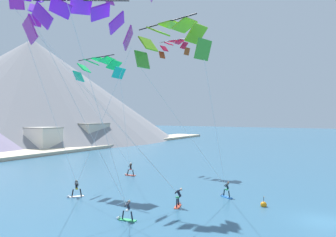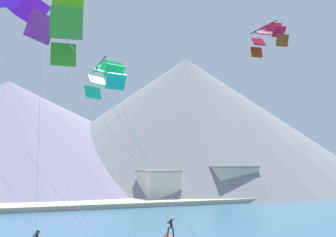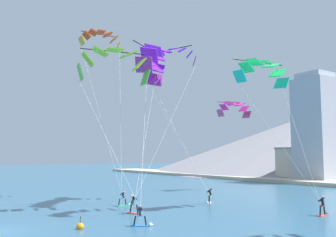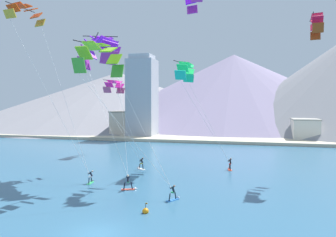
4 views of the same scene
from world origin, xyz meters
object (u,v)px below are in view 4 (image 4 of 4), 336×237
object	(u,v)px
kitesurfer_far_right	(174,195)
parafoil_kite_distant_high_outer	(114,85)
kitesurfer_near_lead	(230,166)
parafoil_kite_mid_center	(26,13)
parafoil_kite_far_left	(99,50)
kitesurfer_mid_center	(91,179)
parafoil_kite_distant_mid_solo	(316,23)
parafoil_kite_far_right	(100,56)
race_marker_buoy	(146,211)
kitesurfer_near_trail	(130,185)
parafoil_kite_near_trail	(101,44)
parafoil_kite_near_lead	(186,70)
kitesurfer_far_left	(141,165)

from	to	relation	value
kitesurfer_far_right	parafoil_kite_distant_high_outer	size ratio (longest dim) A/B	0.30
kitesurfer_near_lead	kitesurfer_far_right	world-z (taller)	kitesurfer_near_lead
parafoil_kite_mid_center	parafoil_kite_far_left	xyz separation A→B (m)	(8.31, 2.98, -4.41)
kitesurfer_mid_center	parafoil_kite_distant_mid_solo	xyz separation A→B (m)	(26.08, 10.33, 18.98)
parafoil_kite_far_right	race_marker_buoy	distance (m)	16.76
kitesurfer_mid_center	parafoil_kite_far_left	bearing A→B (deg)	100.73
race_marker_buoy	parafoil_kite_mid_center	bearing A→B (deg)	153.08
kitesurfer_near_lead	parafoil_kite_far_right	distance (m)	23.50
parafoil_kite_far_right	kitesurfer_mid_center	bearing A→B (deg)	134.28
kitesurfer_near_lead	parafoil_kite_mid_center	bearing A→B (deg)	-157.04
kitesurfer_far_right	race_marker_buoy	xyz separation A→B (m)	(-1.60, -4.23, -0.28)
kitesurfer_near_trail	kitesurfer_mid_center	bearing A→B (deg)	162.03
parafoil_kite_near_trail	parafoil_kite_mid_center	world-z (taller)	parafoil_kite_mid_center
parafoil_kite_far_right	kitesurfer_far_right	bearing A→B (deg)	-10.25
parafoil_kite_near_trail	parafoil_kite_distant_high_outer	bearing A→B (deg)	105.89
kitesurfer_near_trail	kitesurfer_mid_center	xyz separation A→B (m)	(-5.49, 1.78, -0.13)
parafoil_kite_near_lead	parafoil_kite_mid_center	xyz separation A→B (m)	(-18.27, -10.17, 6.44)
parafoil_kite_near_lead	race_marker_buoy	world-z (taller)	parafoil_kite_near_lead
kitesurfer_near_lead	parafoil_kite_far_left	distance (m)	23.62
kitesurfer_far_left	parafoil_kite_distant_high_outer	distance (m)	20.30
parafoil_kite_mid_center	parafoil_kite_far_right	distance (m)	13.63
parafoil_kite_mid_center	parafoil_kite_far_left	bearing A→B (deg)	19.76
parafoil_kite_near_lead	race_marker_buoy	distance (m)	23.95
parafoil_kite_far_right	race_marker_buoy	xyz separation A→B (m)	(6.78, -5.75, -14.21)
kitesurfer_far_left	race_marker_buoy	xyz separation A→B (m)	(6.19, -17.25, -0.35)
kitesurfer_near_lead	parafoil_kite_distant_mid_solo	xyz separation A→B (m)	(10.62, -1.01, 18.86)
race_marker_buoy	parafoil_kite_distant_high_outer	bearing A→B (deg)	117.23
parafoil_kite_far_left	kitesurfer_mid_center	bearing A→B (deg)	-79.27
parafoil_kite_far_left	kitesurfer_near_trail	bearing A→B (deg)	-42.53
kitesurfer_near_lead	parafoil_kite_far_right	bearing A→B (deg)	-132.65
kitesurfer_mid_center	kitesurfer_near_lead	bearing A→B (deg)	36.25
parafoil_kite_distant_mid_solo	parafoil_kite_near_lead	bearing A→B (deg)	177.29
parafoil_kite_mid_center	parafoil_kite_distant_high_outer	xyz separation A→B (m)	(2.72, 21.15, -7.87)
kitesurfer_near_lead	kitesurfer_far_right	size ratio (longest dim) A/B	1.07
parafoil_kite_distant_high_outer	kitesurfer_near_trail	bearing A→B (deg)	-63.66
kitesurfer_mid_center	parafoil_kite_distant_high_outer	xyz separation A→B (m)	(-6.34, 22.10, 12.17)
kitesurfer_mid_center	parafoil_kite_distant_high_outer	bearing A→B (deg)	106.00
kitesurfer_near_trail	parafoil_kite_far_left	world-z (taller)	parafoil_kite_far_left
parafoil_kite_near_lead	parafoil_kite_mid_center	world-z (taller)	parafoil_kite_mid_center
parafoil_kite_far_right	parafoil_kite_distant_high_outer	distance (m)	26.37
parafoil_kite_mid_center	race_marker_buoy	world-z (taller)	parafoil_kite_mid_center
parafoil_kite_mid_center	parafoil_kite_far_left	distance (m)	9.87
kitesurfer_near_trail	parafoil_kite_near_trail	xyz separation A→B (m)	(-7.83, 9.86, 17.10)
kitesurfer_near_trail	parafoil_kite_far_left	distance (m)	17.65
parafoil_kite_near_lead	parafoil_kite_distant_mid_solo	size ratio (longest dim) A/B	2.45
parafoil_kite_distant_mid_solo	kitesurfer_near_lead	bearing A→B (deg)	174.56
kitesurfer_near_trail	parafoil_kite_distant_mid_solo	xyz separation A→B (m)	(20.59, 12.11, 18.84)
parafoil_kite_near_lead	parafoil_kite_distant_high_outer	world-z (taller)	parafoil_kite_near_lead
parafoil_kite_near_trail	parafoil_kite_mid_center	bearing A→B (deg)	-133.25
parafoil_kite_far_right	parafoil_kite_distant_mid_solo	size ratio (longest dim) A/B	2.57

